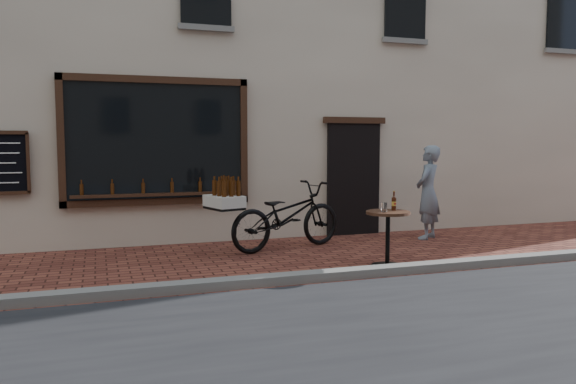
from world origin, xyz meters
name	(u,v)px	position (x,y,z in m)	size (l,w,h in m)	color
ground	(335,283)	(0.00, 0.00, 0.00)	(90.00, 90.00, 0.00)	#56241B
kerb	(329,275)	(0.00, 0.20, 0.06)	(90.00, 0.25, 0.12)	slate
shop_building	(224,5)	(0.00, 6.50, 5.00)	(28.00, 6.20, 10.00)	beige
cargo_bicycle	(285,215)	(0.11, 2.41, 0.59)	(2.63, 1.40, 1.24)	black
bistro_table	(388,227)	(1.11, 0.62, 0.59)	(0.65, 0.65, 1.11)	black
pedestrian	(428,192)	(3.02, 2.54, 0.89)	(0.65, 0.42, 1.77)	slate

